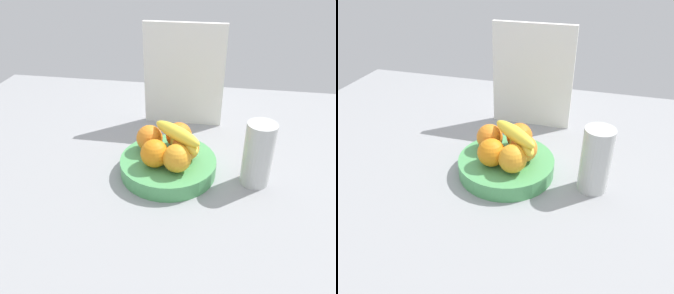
# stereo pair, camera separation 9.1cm
# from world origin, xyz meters

# --- Properties ---
(ground_plane) EXTENTS (1.80, 1.40, 0.03)m
(ground_plane) POSITION_xyz_m (0.00, 0.00, -0.01)
(ground_plane) COLOR gray
(fruit_bowl) EXTENTS (0.28, 0.28, 0.05)m
(fruit_bowl) POSITION_xyz_m (0.01, -0.00, 0.02)
(fruit_bowl) COLOR #4EA05C
(fruit_bowl) RESTS_ON ground_plane
(orange_front_left) EXTENTS (0.08, 0.08, 0.08)m
(orange_front_left) POSITION_xyz_m (-0.02, -0.04, 0.09)
(orange_front_left) COLOR orange
(orange_front_left) RESTS_ON fruit_bowl
(orange_front_right) EXTENTS (0.08, 0.08, 0.08)m
(orange_front_right) POSITION_xyz_m (0.04, -0.05, 0.09)
(orange_front_right) COLOR orange
(orange_front_right) RESTS_ON fruit_bowl
(orange_center) EXTENTS (0.08, 0.08, 0.08)m
(orange_center) POSITION_xyz_m (0.06, 0.01, 0.09)
(orange_center) COLOR orange
(orange_center) RESTS_ON fruit_bowl
(orange_back_left) EXTENTS (0.08, 0.08, 0.08)m
(orange_back_left) POSITION_xyz_m (0.03, 0.07, 0.09)
(orange_back_left) COLOR orange
(orange_back_left) RESTS_ON fruit_bowl
(orange_back_right) EXTENTS (0.08, 0.08, 0.08)m
(orange_back_right) POSITION_xyz_m (-0.05, 0.04, 0.09)
(orange_back_right) COLOR orange
(orange_back_right) RESTS_ON fruit_bowl
(banana_bunch) EXTENTS (0.16, 0.18, 0.11)m
(banana_bunch) POSITION_xyz_m (0.04, 0.00, 0.10)
(banana_bunch) COLOR yellow
(banana_bunch) RESTS_ON fruit_bowl
(cutting_board) EXTENTS (0.28, 0.02, 0.36)m
(cutting_board) POSITION_xyz_m (0.01, 0.32, 0.18)
(cutting_board) COLOR white
(cutting_board) RESTS_ON ground_plane
(thermos_tumbler) EXTENTS (0.08, 0.08, 0.18)m
(thermos_tumbler) POSITION_xyz_m (0.25, -0.01, 0.09)
(thermos_tumbler) COLOR beige
(thermos_tumbler) RESTS_ON ground_plane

